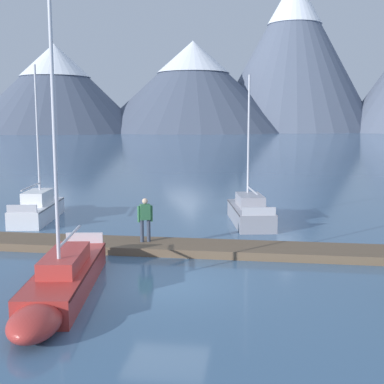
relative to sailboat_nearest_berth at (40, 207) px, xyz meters
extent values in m
plane|color=#426689|center=(8.19, -9.55, -0.57)|extent=(700.00, 700.00, 0.00)
cone|color=#4C566B|center=(-71.08, 177.44, 17.10)|extent=(72.02, 72.02, 35.35)
cone|color=white|center=(-71.08, 177.44, 28.20)|extent=(28.37, 28.37, 13.26)
cone|color=#4C566B|center=(-17.40, 195.50, 18.44)|extent=(83.36, 83.36, 38.03)
cone|color=white|center=(-17.40, 195.50, 30.79)|extent=(30.92, 30.92, 13.43)
cone|color=slate|center=(25.13, 210.40, 32.81)|extent=(72.97, 72.97, 66.76)
cone|color=white|center=(25.13, 210.40, 55.91)|extent=(23.71, 23.71, 20.66)
cube|color=brown|center=(8.19, -5.55, -0.42)|extent=(21.98, 2.29, 0.30)
cylinder|color=#38383D|center=(8.18, -6.40, -0.45)|extent=(21.08, 0.54, 0.24)
cylinder|color=#38383D|center=(8.20, -4.70, -0.45)|extent=(21.08, 0.54, 0.24)
cube|color=white|center=(0.07, -0.50, -0.16)|extent=(2.15, 5.01, 0.81)
ellipsoid|color=white|center=(-0.31, 2.21, -0.16)|extent=(1.50, 1.94, 0.77)
cube|color=slate|center=(0.07, -0.50, 0.20)|extent=(2.18, 4.92, 0.06)
cylinder|color=silver|center=(0.00, 0.03, 3.65)|extent=(0.10, 0.10, 6.81)
cylinder|color=silver|center=(0.19, -1.38, 1.24)|extent=(0.48, 2.84, 0.08)
cube|color=white|center=(0.05, -0.38, 0.57)|extent=(1.34, 2.31, 0.66)
cube|color=silver|center=(0.40, -2.82, 0.42)|extent=(1.34, 0.29, 0.36)
cube|color=#B2332D|center=(5.42, -10.49, -0.20)|extent=(2.25, 6.00, 0.74)
ellipsoid|color=#B2332D|center=(5.91, -13.72, -0.20)|extent=(1.46, 2.08, 0.70)
cube|color=#501614|center=(5.42, -10.49, 0.13)|extent=(2.28, 5.89, 0.06)
cylinder|color=silver|center=(5.55, -11.31, 4.38)|extent=(0.10, 0.10, 8.42)
cylinder|color=silver|center=(5.33, -9.88, 0.92)|extent=(0.51, 2.88, 0.08)
cube|color=#C03A35|center=(5.45, -10.63, 0.40)|extent=(1.36, 2.75, 0.46)
cube|color=silver|center=(5.00, -7.67, 0.35)|extent=(1.25, 0.29, 0.36)
cube|color=#93939E|center=(10.53, 0.13, -0.16)|extent=(2.45, 5.04, 0.83)
ellipsoid|color=#93939E|center=(10.04, 2.88, -0.16)|extent=(1.74, 2.38, 0.79)
cube|color=#424247|center=(10.53, 0.13, 0.22)|extent=(2.47, 4.95, 0.06)
cylinder|color=silver|center=(10.38, 0.99, 3.39)|extent=(0.10, 0.10, 6.27)
cylinder|color=silver|center=(10.61, -0.30, 1.11)|extent=(0.54, 2.60, 0.08)
cube|color=#A0A0AB|center=(10.51, 0.25, 0.54)|extent=(1.50, 2.34, 0.56)
cube|color=silver|center=(10.94, -2.17, 0.44)|extent=(1.46, 0.36, 0.36)
cylinder|color=#384256|center=(6.74, -5.36, 0.16)|extent=(0.14, 0.14, 0.86)
cylinder|color=#384256|center=(6.51, -5.47, 0.16)|extent=(0.14, 0.14, 0.86)
cube|color=#387A4C|center=(6.63, -5.42, 0.89)|extent=(0.44, 0.36, 0.60)
sphere|color=beige|center=(6.63, -5.42, 1.31)|extent=(0.22, 0.22, 0.22)
cylinder|color=#387A4C|center=(6.85, -5.31, 0.82)|extent=(0.09, 0.09, 0.62)
cylinder|color=#387A4C|center=(6.40, -5.52, 0.82)|extent=(0.09, 0.09, 0.62)
camera|label=1|loc=(10.90, -24.29, 4.35)|focal=48.02mm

